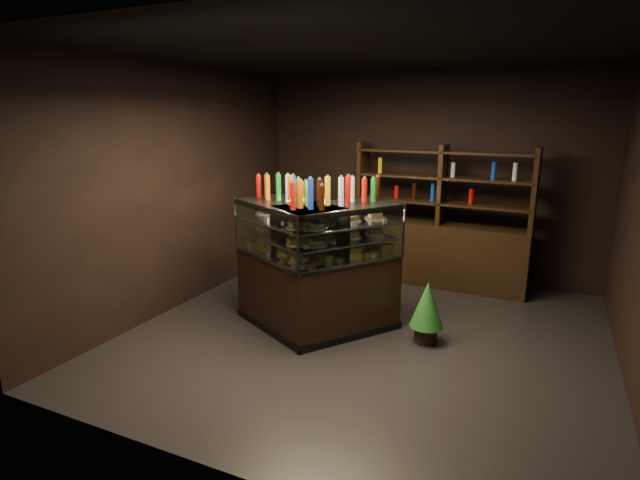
# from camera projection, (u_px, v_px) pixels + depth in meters

# --- Properties ---
(ground) EXTENTS (5.00, 5.00, 0.00)m
(ground) POSITION_uv_depth(u_px,v_px,m) (366.00, 335.00, 5.58)
(ground) COLOR black
(ground) RESTS_ON ground
(room_shell) EXTENTS (5.02, 5.02, 3.01)m
(room_shell) POSITION_uv_depth(u_px,v_px,m) (370.00, 160.00, 5.11)
(room_shell) COLOR black
(room_shell) RESTS_ON ground
(display_case) EXTENTS (1.94, 1.48, 1.46)m
(display_case) POSITION_uv_depth(u_px,v_px,m) (313.00, 288.00, 5.63)
(display_case) COLOR black
(display_case) RESTS_ON ground
(food_display) EXTENTS (1.56, 1.09, 0.45)m
(food_display) POSITION_uv_depth(u_px,v_px,m) (313.00, 236.00, 5.48)
(food_display) COLOR gold
(food_display) RESTS_ON display_case
(bottles_top) EXTENTS (1.39, 0.95, 0.30)m
(bottles_top) POSITION_uv_depth(u_px,v_px,m) (313.00, 191.00, 5.37)
(bottles_top) COLOR #B20C0A
(bottles_top) RESTS_ON display_case
(potted_conifer) EXTENTS (0.36, 0.36, 0.77)m
(potted_conifer) POSITION_uv_depth(u_px,v_px,m) (427.00, 303.00, 5.30)
(potted_conifer) COLOR black
(potted_conifer) RESTS_ON ground
(back_shelving) EXTENTS (2.45, 0.54, 2.00)m
(back_shelving) POSITION_uv_depth(u_px,v_px,m) (439.00, 244.00, 7.09)
(back_shelving) COLOR black
(back_shelving) RESTS_ON ground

